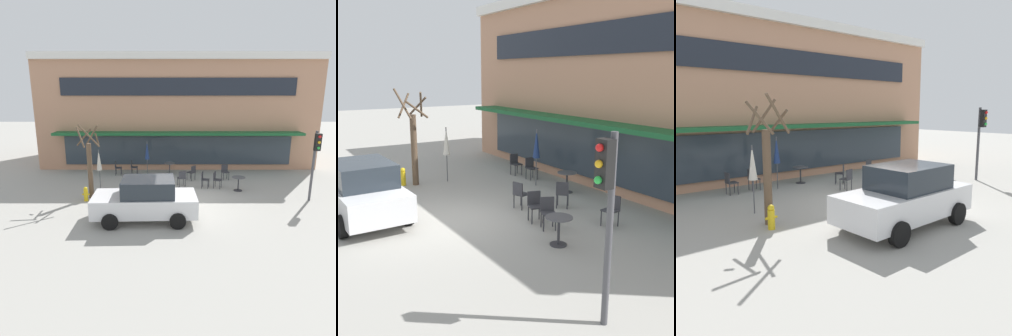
# 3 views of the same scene
# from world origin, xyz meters

# --- Properties ---
(ground_plane) EXTENTS (80.00, 80.00, 0.00)m
(ground_plane) POSITION_xyz_m (0.00, 0.00, 0.00)
(ground_plane) COLOR #9E9B93
(building_facade) EXTENTS (18.80, 9.10, 7.60)m
(building_facade) POSITION_xyz_m (0.00, 9.97, 3.80)
(building_facade) COLOR tan
(building_facade) RESTS_ON ground
(cafe_table_near_wall) EXTENTS (0.70, 0.70, 0.76)m
(cafe_table_near_wall) POSITION_xyz_m (-0.55, 4.77, 0.52)
(cafe_table_near_wall) COLOR #333338
(cafe_table_near_wall) RESTS_ON ground
(cafe_table_streetside) EXTENTS (0.70, 0.70, 0.76)m
(cafe_table_streetside) POSITION_xyz_m (3.10, 1.51, 0.52)
(cafe_table_streetside) COLOR #333338
(cafe_table_streetside) RESTS_ON ground
(patio_umbrella_green_folded) EXTENTS (0.28, 0.28, 2.20)m
(patio_umbrella_green_folded) POSITION_xyz_m (-4.31, 1.69, 1.63)
(patio_umbrella_green_folded) COLOR #4C4C51
(patio_umbrella_green_folded) RESTS_ON ground
(patio_umbrella_cream_folded) EXTENTS (0.28, 0.28, 2.20)m
(patio_umbrella_cream_folded) POSITION_xyz_m (-1.95, 4.38, 1.63)
(patio_umbrella_cream_folded) COLOR #4C4C51
(patio_umbrella_cream_folded) RESTS_ON ground
(cafe_chair_0) EXTENTS (0.57, 0.57, 0.89)m
(cafe_chair_0) POSITION_xyz_m (0.79, 3.49, 0.53)
(cafe_chair_0) COLOR #333338
(cafe_chair_0) RESTS_ON ground
(cafe_chair_1) EXTENTS (0.50, 0.50, 0.89)m
(cafe_chair_1) POSITION_xyz_m (1.33, 2.02, 0.53)
(cafe_chair_1) COLOR #333338
(cafe_chair_1) RESTS_ON ground
(cafe_chair_2) EXTENTS (0.45, 0.45, 0.89)m
(cafe_chair_2) POSITION_xyz_m (2.79, 3.68, 0.53)
(cafe_chair_2) COLOR #333338
(cafe_chair_2) RESTS_ON ground
(cafe_chair_3) EXTENTS (0.53, 0.53, 0.89)m
(cafe_chair_3) POSITION_xyz_m (2.00, 1.99, 0.53)
(cafe_chair_3) COLOR #333338
(cafe_chair_3) RESTS_ON ground
(cafe_chair_4) EXTENTS (0.49, 0.49, 0.89)m
(cafe_chair_4) POSITION_xyz_m (0.12, 2.28, 0.53)
(cafe_chair_4) COLOR #333338
(cafe_chair_4) RESTS_ON ground
(cafe_chair_5) EXTENTS (0.41, 0.41, 0.89)m
(cafe_chair_5) POSITION_xyz_m (-3.88, 4.66, 0.53)
(cafe_chair_5) COLOR #333338
(cafe_chair_5) RESTS_ON ground
(cafe_chair_6) EXTENTS (0.40, 0.40, 0.89)m
(cafe_chair_6) POSITION_xyz_m (-2.88, 4.78, 0.53)
(cafe_chair_6) COLOR #333338
(cafe_chair_6) RESTS_ON ground
(parked_sedan) EXTENTS (4.25, 2.12, 1.76)m
(parked_sedan) POSITION_xyz_m (-1.56, -2.23, 0.88)
(parked_sedan) COLOR silver
(parked_sedan) RESTS_ON ground
(street_tree) EXTENTS (1.22, 1.22, 3.73)m
(street_tree) POSITION_xyz_m (-4.47, 0.41, 1.70)
(street_tree) COLOR brown
(street_tree) RESTS_ON ground
(traffic_light_pole) EXTENTS (0.26, 0.44, 3.40)m
(traffic_light_pole) POSITION_xyz_m (6.25, -0.06, 2.30)
(traffic_light_pole) COLOR #47474C
(traffic_light_pole) RESTS_ON ground
(fire_hydrant) EXTENTS (0.36, 0.20, 0.71)m
(fire_hydrant) POSITION_xyz_m (-4.63, -0.03, 0.35)
(fire_hydrant) COLOR gold
(fire_hydrant) RESTS_ON ground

